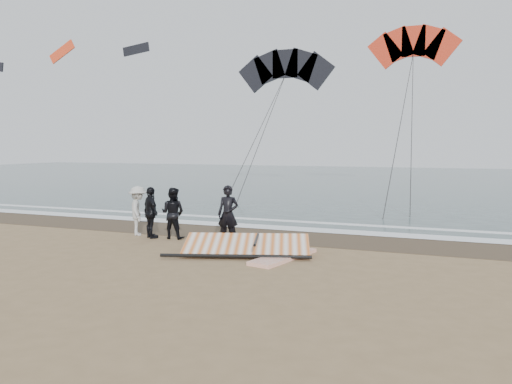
# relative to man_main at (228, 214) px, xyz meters

# --- Properties ---
(ground) EXTENTS (120.00, 120.00, 0.00)m
(ground) POSITION_rel_man_main_xyz_m (0.62, -2.72, -0.90)
(ground) COLOR #8C704C
(ground) RESTS_ON ground
(sea) EXTENTS (120.00, 54.00, 0.02)m
(sea) POSITION_rel_man_main_xyz_m (0.62, 30.28, -0.89)
(sea) COLOR #233838
(sea) RESTS_ON ground
(wet_sand) EXTENTS (120.00, 2.80, 0.01)m
(wet_sand) POSITION_rel_man_main_xyz_m (0.62, 1.78, -0.90)
(wet_sand) COLOR #4C3D2B
(wet_sand) RESTS_ON ground
(foam_near) EXTENTS (120.00, 0.90, 0.01)m
(foam_near) POSITION_rel_man_main_xyz_m (0.62, 3.18, -0.88)
(foam_near) COLOR white
(foam_near) RESTS_ON sea
(foam_far) EXTENTS (120.00, 0.45, 0.01)m
(foam_far) POSITION_rel_man_main_xyz_m (0.62, 4.88, -0.88)
(foam_far) COLOR white
(foam_far) RESTS_ON sea
(man_main) EXTENTS (0.70, 0.50, 1.81)m
(man_main) POSITION_rel_man_main_xyz_m (0.00, 0.00, 0.00)
(man_main) COLOR black
(man_main) RESTS_ON ground
(board_white) EXTENTS (1.27, 2.54, 0.10)m
(board_white) POSITION_rel_man_main_xyz_m (2.26, -1.40, -0.85)
(board_white) COLOR silver
(board_white) RESTS_ON ground
(board_cream) EXTENTS (0.86, 2.50, 0.10)m
(board_cream) POSITION_rel_man_main_xyz_m (1.58, 0.37, -0.85)
(board_cream) COLOR beige
(board_cream) RESTS_ON ground
(trio_cluster) EXTENTS (2.38, 1.38, 1.68)m
(trio_cluster) POSITION_rel_man_main_xyz_m (-2.77, 0.06, -0.07)
(trio_cluster) COLOR black
(trio_cluster) RESTS_ON ground
(sail_rig) EXTENTS (3.87, 2.66, 0.49)m
(sail_rig) POSITION_rel_man_main_xyz_m (1.07, -1.14, -0.71)
(sail_rig) COLOR black
(sail_rig) RESTS_ON ground
(kite_red) EXTENTS (6.50, 7.41, 17.16)m
(kite_red) POSITION_rel_man_main_xyz_m (3.95, 21.06, 8.44)
(kite_red) COLOR red
(kite_red) RESTS_ON ground
(kite_dark) EXTENTS (8.12, 5.94, 14.13)m
(kite_dark) POSITION_rel_man_main_xyz_m (-4.73, 20.57, 7.31)
(kite_dark) COLOR black
(kite_dark) RESTS_ON ground
(distant_kites) EXTENTS (22.28, 6.12, 4.95)m
(distant_kites) POSITION_rel_man_main_xyz_m (-32.56, 26.28, 11.61)
(distant_kites) COLOR #EF401C
(distant_kites) RESTS_ON ground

